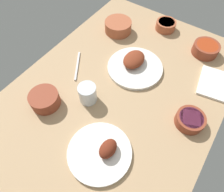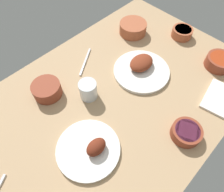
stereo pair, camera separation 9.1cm
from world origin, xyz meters
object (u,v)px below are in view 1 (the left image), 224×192
(fork_loose, at_px, (77,66))
(plate_center_main, at_px, (135,65))
(folded_napkin, at_px, (214,83))
(bowl_pasta, at_px, (45,99))
(bowl_soup, at_px, (118,26))
(bowl_potatoes, at_px, (166,25))
(bowl_onions, at_px, (190,120))
(water_tumbler, at_px, (88,94))
(bowl_sauce, at_px, (206,49))
(plate_near_viewer, at_px, (101,152))

(fork_loose, bearing_deg, plate_center_main, -90.37)
(folded_napkin, bearing_deg, bowl_pasta, -47.71)
(bowl_soup, xyz_separation_m, fork_loose, (0.35, -0.02, -0.03))
(bowl_potatoes, relative_size, folded_napkin, 0.61)
(bowl_soup, height_order, bowl_onions, bowl_soup)
(fork_loose, bearing_deg, bowl_onions, -121.41)
(water_tumbler, height_order, fork_loose, water_tumbler)
(plate_center_main, xyz_separation_m, bowl_pasta, (0.41, -0.21, 0.02))
(bowl_potatoes, height_order, folded_napkin, bowl_potatoes)
(bowl_onions, xyz_separation_m, folded_napkin, (-0.26, 0.02, -0.02))
(bowl_potatoes, distance_m, bowl_pasta, 0.79)
(bowl_sauce, height_order, fork_loose, bowl_sauce)
(plate_near_viewer, height_order, water_tumbler, water_tumbler)
(bowl_onions, height_order, folded_napkin, bowl_onions)
(plate_center_main, height_order, bowl_potatoes, plate_center_main)
(bowl_soup, xyz_separation_m, bowl_potatoes, (-0.17, 0.22, -0.01))
(bowl_onions, bearing_deg, fork_loose, -88.04)
(bowl_sauce, xyz_separation_m, fork_loose, (0.46, -0.49, -0.03))
(fork_loose, bearing_deg, bowl_potatoes, -57.90)
(bowl_onions, relative_size, bowl_pasta, 0.93)
(plate_center_main, relative_size, folded_napkin, 1.50)
(bowl_potatoes, relative_size, bowl_sauce, 0.84)
(water_tumbler, bearing_deg, bowl_pasta, -48.78)
(bowl_sauce, xyz_separation_m, folded_napkin, (0.18, 0.11, -0.02))
(bowl_pasta, height_order, fork_loose, bowl_pasta)
(bowl_onions, bearing_deg, bowl_sauce, -167.74)
(bowl_onions, bearing_deg, plate_near_viewer, -35.74)
(plate_near_viewer, bearing_deg, water_tumbler, -130.81)
(plate_near_viewer, bearing_deg, folded_napkin, 156.85)
(bowl_onions, distance_m, bowl_sauce, 0.45)
(bowl_pasta, xyz_separation_m, fork_loose, (-0.25, -0.03, -0.03))
(plate_near_viewer, xyz_separation_m, folded_napkin, (-0.57, 0.24, -0.01))
(folded_napkin, bearing_deg, bowl_soup, -96.40)
(plate_center_main, height_order, plate_near_viewer, same)
(bowl_soup, distance_m, bowl_sauce, 0.49)
(bowl_soup, relative_size, bowl_pasta, 1.18)
(plate_near_viewer, xyz_separation_m, water_tumbler, (-0.17, -0.19, 0.03))
(bowl_pasta, bearing_deg, plate_near_viewer, 82.53)
(bowl_potatoes, bearing_deg, fork_loose, -24.52)
(bowl_onions, height_order, fork_loose, bowl_onions)
(bowl_potatoes, distance_m, fork_loose, 0.57)
(bowl_sauce, bearing_deg, bowl_onions, 12.26)
(folded_napkin, bearing_deg, plate_center_main, -71.65)
(plate_center_main, xyz_separation_m, bowl_potatoes, (-0.36, -0.01, 0.01))
(plate_center_main, distance_m, fork_loose, 0.29)
(plate_near_viewer, xyz_separation_m, bowl_potatoes, (-0.81, -0.13, 0.01))
(bowl_soup, xyz_separation_m, bowl_sauce, (-0.11, 0.48, -0.00))
(bowl_sauce, relative_size, bowl_pasta, 1.03)
(plate_near_viewer, bearing_deg, fork_loose, -128.81)
(bowl_onions, xyz_separation_m, bowl_sauce, (-0.44, -0.09, 0.01))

